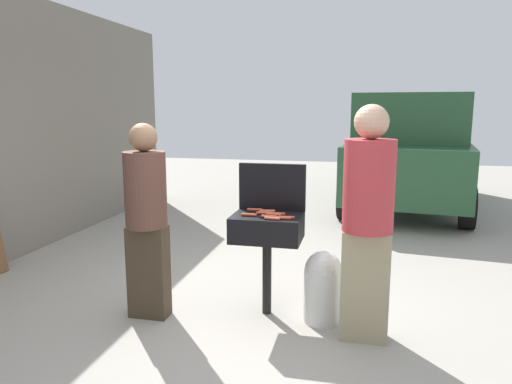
{
  "coord_description": "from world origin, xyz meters",
  "views": [
    {
      "loc": [
        1.02,
        -3.92,
        1.82
      ],
      "look_at": [
        0.01,
        0.55,
        1.0
      ],
      "focal_mm": 33.85,
      "sensor_mm": 36.0,
      "label": 1
    }
  ],
  "objects": [
    {
      "name": "ground_plane",
      "position": [
        0.0,
        0.0,
        0.0
      ],
      "size": [
        24.0,
        24.0,
        0.0
      ],
      "primitive_type": "plane",
      "color": "#9E998E"
    },
    {
      "name": "house_wall_side",
      "position": [
        -3.15,
        1.0,
        1.58
      ],
      "size": [
        0.24,
        8.0,
        3.16
      ],
      "primitive_type": "cube",
      "color": "slate",
      "rests_on": "ground"
    },
    {
      "name": "bbq_grill",
      "position": [
        0.23,
        0.05,
        0.75
      ],
      "size": [
        0.6,
        0.44,
        0.89
      ],
      "color": "black",
      "rests_on": "ground"
    },
    {
      "name": "grill_lid_open",
      "position": [
        0.23,
        0.27,
        1.1
      ],
      "size": [
        0.6,
        0.05,
        0.42
      ],
      "primitive_type": "cube",
      "color": "black",
      "rests_on": "bbq_grill"
    },
    {
      "name": "hot_dog_0",
      "position": [
        0.26,
        -0.06,
        0.91
      ],
      "size": [
        0.13,
        0.04,
        0.03
      ],
      "primitive_type": "cylinder",
      "rotation": [
        0.0,
        1.57,
        -0.11
      ],
      "color": "#C6593D",
      "rests_on": "bbq_grill"
    },
    {
      "name": "hot_dog_1",
      "position": [
        0.21,
        0.15,
        0.91
      ],
      "size": [
        0.13,
        0.04,
        0.03
      ],
      "primitive_type": "cylinder",
      "rotation": [
        0.0,
        1.57,
        0.11
      ],
      "color": "#C6593D",
      "rests_on": "bbq_grill"
    },
    {
      "name": "hot_dog_2",
      "position": [
        0.3,
        -0.12,
        0.91
      ],
      "size": [
        0.13,
        0.04,
        0.03
      ],
      "primitive_type": "cylinder",
      "rotation": [
        0.0,
        1.57,
        -0.08
      ],
      "color": "#C6593D",
      "rests_on": "bbq_grill"
    },
    {
      "name": "hot_dog_3",
      "position": [
        0.08,
        0.18,
        0.91
      ],
      "size": [
        0.13,
        0.03,
        0.03
      ],
      "primitive_type": "cylinder",
      "rotation": [
        0.0,
        1.57,
        0.07
      ],
      "color": "#AD4228",
      "rests_on": "bbq_grill"
    },
    {
      "name": "hot_dog_4",
      "position": [
        0.08,
        -0.03,
        0.91
      ],
      "size": [
        0.13,
        0.03,
        0.03
      ],
      "primitive_type": "cylinder",
      "rotation": [
        0.0,
        1.57,
        -0.0
      ],
      "color": "#AD4228",
      "rests_on": "bbq_grill"
    },
    {
      "name": "hot_dog_5",
      "position": [
        0.29,
        0.02,
        0.91
      ],
      "size": [
        0.13,
        0.03,
        0.03
      ],
      "primitive_type": "cylinder",
      "rotation": [
        0.0,
        1.57,
        -0.04
      ],
      "color": "#B74C33",
      "rests_on": "bbq_grill"
    },
    {
      "name": "hot_dog_6",
      "position": [
        0.31,
        0.06,
        0.91
      ],
      "size": [
        0.13,
        0.03,
        0.03
      ],
      "primitive_type": "cylinder",
      "rotation": [
        0.0,
        1.57,
        -0.05
      ],
      "color": "#AD4228",
      "rests_on": "bbq_grill"
    },
    {
      "name": "hot_dog_7",
      "position": [
        0.39,
        -0.08,
        0.91
      ],
      "size": [
        0.13,
        0.03,
        0.03
      ],
      "primitive_type": "cylinder",
      "rotation": [
        0.0,
        1.57,
        0.03
      ],
      "color": "#B74C33",
      "rests_on": "bbq_grill"
    },
    {
      "name": "hot_dog_8",
      "position": [
        0.19,
        0.07,
        0.91
      ],
      "size": [
        0.13,
        0.04,
        0.03
      ],
      "primitive_type": "cylinder",
      "rotation": [
        0.0,
        1.57,
        0.1
      ],
      "color": "#B74C33",
      "rests_on": "bbq_grill"
    },
    {
      "name": "hot_dog_9",
      "position": [
        0.41,
        -0.05,
        0.91
      ],
      "size": [
        0.13,
        0.04,
        0.03
      ],
      "primitive_type": "cylinder",
      "rotation": [
        0.0,
        1.57,
        0.08
      ],
      "color": "#AD4228",
      "rests_on": "bbq_grill"
    },
    {
      "name": "hot_dog_10",
      "position": [
        0.2,
        0.11,
        0.91
      ],
      "size": [
        0.13,
        0.04,
        0.03
      ],
      "primitive_type": "cylinder",
      "rotation": [
        0.0,
        1.57,
        0.08
      ],
      "color": "#AD4228",
      "rests_on": "bbq_grill"
    },
    {
      "name": "propane_tank",
      "position": [
        0.72,
        -0.01,
        0.32
      ],
      "size": [
        0.32,
        0.32,
        0.62
      ],
      "color": "silver",
      "rests_on": "ground"
    },
    {
      "name": "person_left",
      "position": [
        -0.76,
        -0.23,
        0.91
      ],
      "size": [
        0.35,
        0.35,
        1.68
      ],
      "rotation": [
        0.0,
        0.0,
        0.04
      ],
      "color": "#3F3323",
      "rests_on": "ground"
    },
    {
      "name": "person_right",
      "position": [
        1.06,
        -0.25,
        0.99
      ],
      "size": [
        0.38,
        0.38,
        1.83
      ],
      "rotation": [
        0.0,
        0.0,
        3.13
      ],
      "color": "gray",
      "rests_on": "ground"
    },
    {
      "name": "parked_minivan",
      "position": [
        1.83,
        5.21,
        1.03
      ],
      "size": [
        2.45,
        4.59,
        2.02
      ],
      "rotation": [
        0.0,
        0.0,
        3.02
      ],
      "color": "#234C2D",
      "rests_on": "ground"
    }
  ]
}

